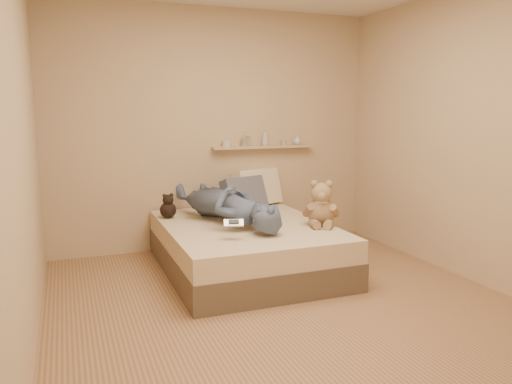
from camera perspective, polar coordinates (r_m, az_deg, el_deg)
name	(u,v)px	position (r m, az deg, el deg)	size (l,w,h in m)	color
room	(287,139)	(3.75, 3.59, 6.02)	(3.80, 3.80, 3.80)	#A27554
bed	(245,247)	(4.78, -1.21, -6.30)	(1.50, 1.90, 0.45)	brown
game_console	(234,223)	(4.13, -2.56, -3.55)	(0.18, 0.11, 0.06)	silver
teddy_bear	(321,207)	(4.65, 7.45, -1.71)	(0.34, 0.35, 0.43)	#976E53
dark_plush	(168,207)	(5.03, -10.02, -1.75)	(0.16, 0.16, 0.25)	black
pillow_cream	(258,188)	(5.61, 0.18, 0.50)	(0.55, 0.16, 0.40)	beige
pillow_grey	(244,193)	(5.41, -1.37, -0.16)	(0.50, 0.14, 0.34)	slate
person	(227,203)	(4.78, -3.35, -1.31)	(0.56, 1.53, 0.37)	#45526C
wall_shelf	(264,147)	(5.67, 0.87, 5.17)	(1.20, 0.12, 0.03)	tan
shelf_bottles	(265,140)	(5.66, 0.98, 5.99)	(0.97, 0.12, 0.18)	silver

